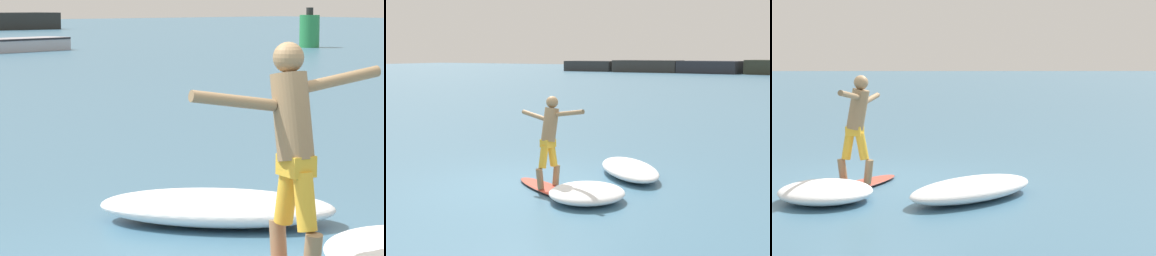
# 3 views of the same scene
# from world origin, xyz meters

# --- Properties ---
(ground_plane) EXTENTS (200.00, 200.00, 0.00)m
(ground_plane) POSITION_xyz_m (0.00, 0.00, 0.00)
(ground_plane) COLOR teal
(surfboard) EXTENTS (2.31, 1.50, 0.22)m
(surfboard) POSITION_xyz_m (0.50, -0.25, 0.04)
(surfboard) COLOR #D94D3B
(surfboard) RESTS_ON ground
(surfer) EXTENTS (1.65, 0.66, 1.80)m
(surfer) POSITION_xyz_m (0.47, -0.18, 1.14)
(surfer) COLOR #8B6E4B
(surfer) RESTS_ON surfboard
(wave_foam_at_tail) EXTENTS (2.37, 2.41, 0.33)m
(wave_foam_at_tail) POSITION_xyz_m (1.35, 1.70, 0.17)
(wave_foam_at_tail) COLOR white
(wave_foam_at_tail) RESTS_ON ground
(wave_foam_at_nose) EXTENTS (1.81, 1.84, 0.31)m
(wave_foam_at_nose) POSITION_xyz_m (1.50, -0.52, 0.16)
(wave_foam_at_nose) COLOR white
(wave_foam_at_nose) RESTS_ON ground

